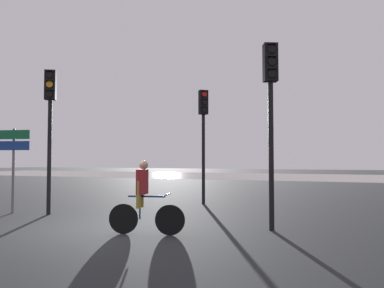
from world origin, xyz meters
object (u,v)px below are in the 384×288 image
(traffic_light_near_right, at_px, (271,100))
(cyclist, at_px, (144,197))
(direction_sign_post, at_px, (13,155))
(traffic_light_center, at_px, (203,124))
(traffic_light_near_left, at_px, (50,114))

(traffic_light_near_right, xyz_separation_m, cyclist, (-2.55, -1.47, -2.22))
(direction_sign_post, relative_size, cyclist, 1.55)
(traffic_light_near_right, relative_size, traffic_light_center, 1.03)
(direction_sign_post, bearing_deg, traffic_light_center, -149.62)
(traffic_light_center, bearing_deg, direction_sign_post, 5.04)
(traffic_light_near_right, distance_m, direction_sign_post, 7.98)
(traffic_light_near_left, bearing_deg, traffic_light_near_right, 148.90)
(traffic_light_near_right, bearing_deg, traffic_light_near_left, -25.59)
(traffic_light_center, height_order, traffic_light_near_left, traffic_light_near_left)
(traffic_light_near_right, height_order, traffic_light_center, traffic_light_near_right)
(direction_sign_post, bearing_deg, traffic_light_near_right, 167.75)
(traffic_light_center, relative_size, direction_sign_post, 1.63)
(traffic_light_center, distance_m, direction_sign_post, 6.50)
(traffic_light_near_right, height_order, direction_sign_post, traffic_light_near_right)
(traffic_light_center, relative_size, traffic_light_near_left, 0.97)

